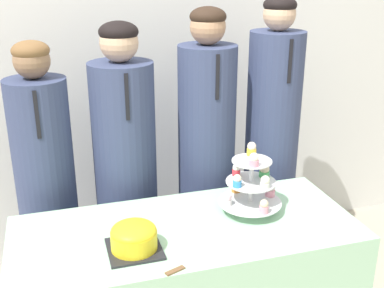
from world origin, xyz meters
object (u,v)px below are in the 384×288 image
Objects in this scene: cake_knife at (185,266)px; student_3 at (271,151)px; round_cake at (134,237)px; student_1 at (126,177)px; cupcake_stand at (251,184)px; student_0 at (47,192)px; student_2 at (206,162)px.

student_3 is (0.74, 0.85, 0.05)m from cake_knife.
round_cake is 0.69m from student_1.
cupcake_stand is at bearing -123.84° from student_3.
student_0 is 0.92× the size of student_2.
student_0 is 0.84m from student_2.
student_3 reaches higher than round_cake.
student_3 reaches higher than cupcake_stand.
student_0 is (-0.32, 0.68, -0.09)m from round_cake.
student_1 reaches higher than student_0.
cake_knife is 0.92m from student_2.
student_0 is 1.22m from student_3.
student_1 reaches higher than cake_knife.
student_3 reaches higher than student_2.
cake_knife is at bearing -113.11° from student_2.
student_3 is at bearing -0.00° from student_1.
cupcake_stand is at bearing -30.89° from student_0.
cupcake_stand is 0.20× the size of student_2.
student_0 is 0.95× the size of student_1.
student_1 is 0.96× the size of student_2.
student_3 reaches higher than student_1.
student_1 is (0.40, 0.00, 0.03)m from student_0.
student_2 is (-0.03, 0.52, -0.10)m from cupcake_stand.
student_3 is at bearing 56.16° from cupcake_stand.
round_cake reaches higher than cake_knife.
student_2 is at bearing 0.00° from student_0.
student_2 is at bearing 93.65° from cupcake_stand.
cupcake_stand is 0.72m from student_1.
round_cake is at bearing 114.06° from cake_knife.
cake_knife is 0.16× the size of student_3.
student_2 is at bearing 52.67° from round_cake.
cupcake_stand is at bearing -47.81° from student_1.
student_0 is (-0.87, 0.52, -0.17)m from cupcake_stand.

